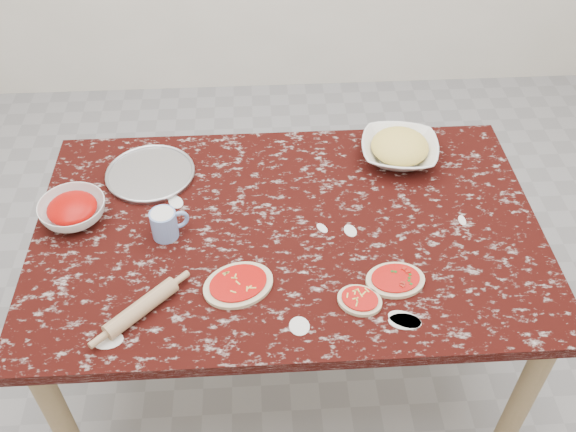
% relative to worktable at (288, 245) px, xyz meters
% --- Properties ---
extents(ground, '(4.00, 4.00, 0.00)m').
position_rel_worktable_xyz_m(ground, '(0.00, 0.00, -0.67)').
color(ground, gray).
extents(worktable, '(1.60, 1.00, 0.75)m').
position_rel_worktable_xyz_m(worktable, '(0.00, 0.00, 0.00)').
color(worktable, black).
rests_on(worktable, ground).
extents(pizza_tray, '(0.39, 0.39, 0.01)m').
position_rel_worktable_xyz_m(pizza_tray, '(-0.46, 0.28, 0.09)').
color(pizza_tray, '#B2B2B7').
rests_on(pizza_tray, worktable).
extents(sauce_bowl, '(0.26, 0.26, 0.07)m').
position_rel_worktable_xyz_m(sauce_bowl, '(-0.68, 0.08, 0.12)').
color(sauce_bowl, white).
rests_on(sauce_bowl, worktable).
extents(cheese_bowl, '(0.31, 0.31, 0.07)m').
position_rel_worktable_xyz_m(cheese_bowl, '(0.41, 0.32, 0.12)').
color(cheese_bowl, white).
rests_on(cheese_bowl, worktable).
extents(flour_mug, '(0.12, 0.08, 0.09)m').
position_rel_worktable_xyz_m(flour_mug, '(-0.38, -0.01, 0.13)').
color(flour_mug, '#7997D7').
rests_on(flour_mug, worktable).
extents(pizza_left, '(0.25, 0.23, 0.02)m').
position_rel_worktable_xyz_m(pizza_left, '(-0.16, -0.23, 0.09)').
color(pizza_left, beige).
rests_on(pizza_left, worktable).
extents(pizza_mid, '(0.16, 0.15, 0.02)m').
position_rel_worktable_xyz_m(pizza_mid, '(0.18, -0.31, 0.09)').
color(pizza_mid, beige).
rests_on(pizza_mid, worktable).
extents(pizza_right, '(0.18, 0.15, 0.02)m').
position_rel_worktable_xyz_m(pizza_right, '(0.30, -0.24, 0.09)').
color(pizza_right, beige).
rests_on(pizza_right, worktable).
extents(rolling_pin, '(0.20, 0.20, 0.05)m').
position_rel_worktable_xyz_m(rolling_pin, '(-0.42, -0.31, 0.11)').
color(rolling_pin, tan).
rests_on(rolling_pin, worktable).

